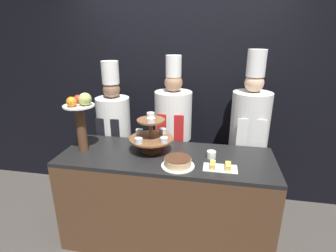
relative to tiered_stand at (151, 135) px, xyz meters
name	(u,v)px	position (x,y,z in m)	size (l,w,h in m)	color
wall_back	(181,86)	(0.15, 0.89, 0.30)	(10.00, 0.06, 2.80)	black
buffet_counter	(166,199)	(0.15, -0.06, -0.64)	(1.95, 0.70, 0.93)	brown
tiered_stand	(151,135)	(0.00, 0.00, 0.00)	(0.41, 0.41, 0.36)	brown
fruit_pedestal	(81,114)	(-0.63, -0.10, 0.19)	(0.28, 0.28, 0.56)	brown
cake_round	(178,162)	(0.29, -0.24, -0.13)	(0.28, 0.28, 0.08)	white
cup_white	(211,155)	(0.56, -0.03, -0.14)	(0.08, 0.08, 0.06)	white
cake_square_tray	(220,167)	(0.64, -0.22, -0.15)	(0.28, 0.15, 0.05)	white
chef_left	(114,130)	(-0.57, 0.51, -0.18)	(0.38, 0.38, 1.71)	#28282D
chef_center_left	(173,131)	(0.12, 0.51, -0.14)	(0.40, 0.40, 1.78)	black
chef_center_right	(249,133)	(0.93, 0.51, -0.11)	(0.40, 0.40, 1.85)	#28282D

